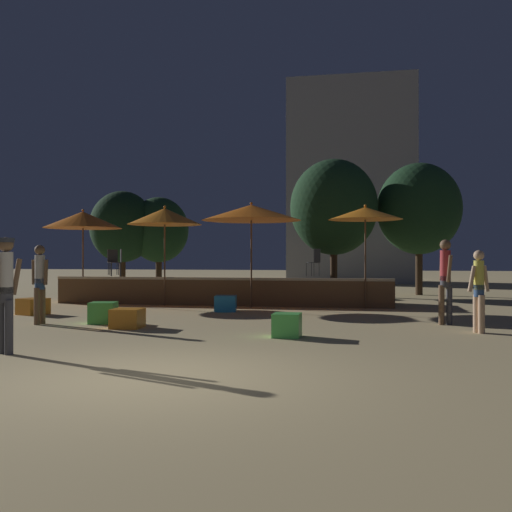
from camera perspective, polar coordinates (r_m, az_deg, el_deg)
ground_plane at (r=7.36m, az=-10.74°, el=-11.85°), size 120.00×120.00×0.00m
wooden_deck at (r=18.71m, az=-3.04°, el=-3.50°), size 10.69×2.31×0.88m
patio_umbrella_0 at (r=17.92m, az=-9.12°, el=3.92°), size 2.29×2.29×3.10m
patio_umbrella_1 at (r=17.01m, az=10.87°, el=4.19°), size 2.16×2.16×3.05m
patio_umbrella_2 at (r=17.14m, az=-0.47°, el=4.36°), size 2.98×2.98×3.16m
patio_umbrella_3 at (r=19.36m, az=-16.92°, el=3.47°), size 2.50×2.50×3.07m
cube_seat_0 at (r=13.44m, az=-15.03°, el=-5.50°), size 0.68×0.68×0.48m
cube_seat_1 at (r=16.06m, az=-21.40°, el=-4.71°), size 0.82×0.82×0.42m
cube_seat_2 at (r=15.83m, az=-3.06°, el=-4.77°), size 0.66×0.66×0.44m
cube_seat_3 at (r=10.78m, az=3.11°, el=-6.92°), size 0.52×0.52×0.45m
cube_seat_4 at (r=12.43m, az=-12.73°, el=-6.10°), size 0.65×0.65×0.41m
person_0 at (r=13.61m, az=-20.82°, el=-2.33°), size 0.45×0.30×1.77m
person_1 at (r=9.63m, az=-23.74°, el=-2.86°), size 0.30×0.47×1.81m
person_2 at (r=12.12m, az=21.39°, el=-3.07°), size 0.47×0.28×1.64m
person_3 at (r=13.33m, az=18.41°, el=-1.99°), size 0.30×0.53×1.89m
bistro_chair_0 at (r=18.72m, az=5.92°, el=-0.37°), size 0.47×0.46×0.90m
bistro_chair_1 at (r=19.64m, az=-13.57°, el=-0.36°), size 0.47×0.46×0.90m
bistro_chair_2 at (r=20.78m, az=-14.12°, el=-0.34°), size 0.47×0.47×0.90m
frisbee_disc at (r=12.64m, az=-12.14°, el=-6.85°), size 0.24×0.24×0.03m
background_tree_0 at (r=23.72m, az=15.98°, el=4.55°), size 3.32×3.32×5.27m
background_tree_1 at (r=26.37m, az=-13.21°, el=2.85°), size 2.91×2.91×4.48m
background_tree_2 at (r=22.60m, az=7.78°, el=4.85°), size 3.41×3.41×5.35m
background_tree_3 at (r=26.44m, az=-9.69°, el=2.57°), size 2.71×2.71×4.25m
distant_building at (r=35.36m, az=9.57°, el=7.12°), size 7.41×4.89×11.93m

